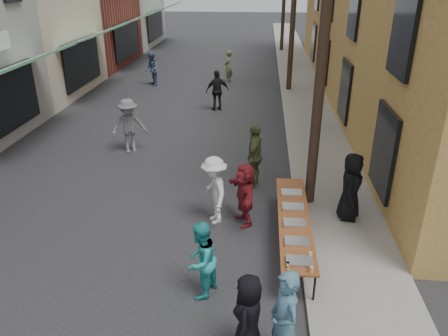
% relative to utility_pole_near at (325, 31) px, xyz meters
% --- Properties ---
extents(ground, '(120.00, 120.00, 0.00)m').
position_rel_utility_pole_near_xyz_m(ground, '(-4.30, -3.00, -4.50)').
color(ground, '#28282B').
rests_on(ground, ground).
extents(sidewalk, '(2.20, 60.00, 0.10)m').
position_rel_utility_pole_near_xyz_m(sidewalk, '(0.70, 12.00, -4.45)').
color(sidewalk, gray).
rests_on(sidewalk, ground).
extents(storefront_row, '(8.00, 37.00, 9.00)m').
position_rel_utility_pole_near_xyz_m(storefront_row, '(-14.30, 11.96, -0.38)').
color(storefront_row, maroon).
rests_on(storefront_row, ground).
extents(utility_pole_near, '(0.26, 0.26, 9.00)m').
position_rel_utility_pole_near_xyz_m(utility_pole_near, '(0.00, 0.00, 0.00)').
color(utility_pole_near, '#2D2116').
rests_on(utility_pole_near, ground).
extents(serving_table, '(0.70, 4.00, 0.75)m').
position_rel_utility_pole_near_xyz_m(serving_table, '(-0.56, -2.03, -3.79)').
color(serving_table, brown).
rests_on(serving_table, ground).
extents(catering_tray_sausage, '(0.50, 0.33, 0.08)m').
position_rel_utility_pole_near_xyz_m(catering_tray_sausage, '(-0.56, -3.68, -3.71)').
color(catering_tray_sausage, maroon).
rests_on(catering_tray_sausage, serving_table).
extents(catering_tray_foil_b, '(0.50, 0.33, 0.08)m').
position_rel_utility_pole_near_xyz_m(catering_tray_foil_b, '(-0.56, -3.03, -3.71)').
color(catering_tray_foil_b, '#B2B2B7').
rests_on(catering_tray_foil_b, serving_table).
extents(catering_tray_buns, '(0.50, 0.33, 0.08)m').
position_rel_utility_pole_near_xyz_m(catering_tray_buns, '(-0.56, -2.33, -3.71)').
color(catering_tray_buns, tan).
rests_on(catering_tray_buns, serving_table).
extents(catering_tray_foil_d, '(0.50, 0.33, 0.08)m').
position_rel_utility_pole_near_xyz_m(catering_tray_foil_d, '(-0.56, -1.63, -3.71)').
color(catering_tray_foil_d, '#B2B2B7').
rests_on(catering_tray_foil_d, serving_table).
extents(catering_tray_buns_end, '(0.50, 0.33, 0.08)m').
position_rel_utility_pole_near_xyz_m(catering_tray_buns_end, '(-0.56, -0.93, -3.71)').
color(catering_tray_buns_end, tan).
rests_on(catering_tray_buns_end, serving_table).
extents(condiment_jar_a, '(0.07, 0.07, 0.08)m').
position_rel_utility_pole_near_xyz_m(condiment_jar_a, '(-0.78, -3.98, -3.71)').
color(condiment_jar_a, '#A57F26').
rests_on(condiment_jar_a, serving_table).
extents(condiment_jar_b, '(0.07, 0.07, 0.08)m').
position_rel_utility_pole_near_xyz_m(condiment_jar_b, '(-0.78, -3.88, -3.71)').
color(condiment_jar_b, '#A57F26').
rests_on(condiment_jar_b, serving_table).
extents(condiment_jar_c, '(0.07, 0.07, 0.08)m').
position_rel_utility_pole_near_xyz_m(condiment_jar_c, '(-0.78, -3.78, -3.71)').
color(condiment_jar_c, '#A57F26').
rests_on(condiment_jar_c, serving_table).
extents(cup_stack, '(0.08, 0.08, 0.12)m').
position_rel_utility_pole_near_xyz_m(cup_stack, '(-0.36, -3.93, -3.69)').
color(cup_stack, tan).
rests_on(cup_stack, serving_table).
extents(guest_front_a, '(0.64, 0.84, 1.55)m').
position_rel_utility_pole_near_xyz_m(guest_front_a, '(-1.45, -5.18, -3.73)').
color(guest_front_a, black).
rests_on(guest_front_a, ground).
extents(guest_front_b, '(0.66, 0.78, 1.82)m').
position_rel_utility_pole_near_xyz_m(guest_front_b, '(-0.91, -5.39, -3.59)').
color(guest_front_b, teal).
rests_on(guest_front_b, ground).
extents(guest_front_c, '(0.84, 0.94, 1.59)m').
position_rel_utility_pole_near_xyz_m(guest_front_c, '(-2.41, -3.81, -3.71)').
color(guest_front_c, '#2AAFAB').
rests_on(guest_front_c, ground).
extents(guest_front_d, '(1.00, 1.28, 1.74)m').
position_rel_utility_pole_near_xyz_m(guest_front_d, '(-2.44, -1.11, -3.63)').
color(guest_front_d, white).
rests_on(guest_front_d, ground).
extents(guest_front_e, '(0.67, 1.17, 1.88)m').
position_rel_utility_pole_near_xyz_m(guest_front_e, '(-1.51, 0.98, -3.56)').
color(guest_front_e, brown).
rests_on(guest_front_e, ground).
extents(guest_queue_back, '(0.91, 1.55, 1.60)m').
position_rel_utility_pole_near_xyz_m(guest_queue_back, '(-1.70, -1.10, -3.70)').
color(guest_queue_back, maroon).
rests_on(guest_queue_back, ground).
extents(server, '(0.76, 0.96, 1.72)m').
position_rel_utility_pole_near_xyz_m(server, '(0.87, -0.79, -3.54)').
color(server, black).
rests_on(server, sidewalk).
extents(passerby_left, '(1.39, 1.13, 1.87)m').
position_rel_utility_pole_near_xyz_m(passerby_left, '(-5.82, 3.21, -3.57)').
color(passerby_left, slate).
rests_on(passerby_left, ground).
extents(passerby_mid, '(1.13, 0.77, 1.78)m').
position_rel_utility_pole_near_xyz_m(passerby_mid, '(-3.33, 8.31, -3.61)').
color(passerby_mid, black).
rests_on(passerby_mid, ground).
extents(passerby_right, '(0.57, 0.73, 1.76)m').
position_rel_utility_pole_near_xyz_m(passerby_right, '(-3.26, 13.58, -3.62)').
color(passerby_right, '#5F6E3F').
rests_on(passerby_right, ground).
extents(passerby_far, '(0.96, 1.06, 1.77)m').
position_rel_utility_pole_near_xyz_m(passerby_far, '(-7.30, 12.51, -3.62)').
color(passerby_far, '#455985').
rests_on(passerby_far, ground).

